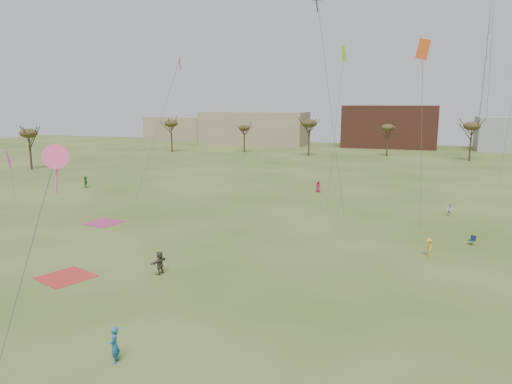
% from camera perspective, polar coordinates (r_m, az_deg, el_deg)
% --- Properties ---
extents(ground, '(260.00, 260.00, 0.00)m').
position_cam_1_polar(ground, '(30.52, -7.40, -14.26)').
color(ground, '#365319').
rests_on(ground, ground).
extents(flyer_near_right, '(0.64, 0.79, 1.88)m').
position_cam_1_polar(flyer_near_right, '(25.83, -16.61, -17.18)').
color(flyer_near_right, '#22689C').
rests_on(flyer_near_right, ground).
extents(spectator_fore_c, '(0.83, 1.73, 1.79)m').
position_cam_1_polar(spectator_fore_c, '(37.06, -11.48, -8.31)').
color(spectator_fore_c, '#4F4738').
rests_on(spectator_fore_c, ground).
extents(flyer_mid_b, '(0.74, 1.09, 1.55)m').
position_cam_1_polar(flyer_mid_b, '(43.00, 20.03, -6.25)').
color(flyer_mid_b, yellow).
rests_on(flyer_mid_b, ground).
extents(spectator_mid_e, '(0.91, 0.88, 1.48)m').
position_cam_1_polar(spectator_mid_e, '(58.84, 22.23, -1.97)').
color(spectator_mid_e, silver).
rests_on(spectator_mid_e, ground).
extents(flyer_far_a, '(1.51, 1.51, 1.75)m').
position_cam_1_polar(flyer_far_a, '(77.19, -19.77, 1.15)').
color(flyer_far_a, '#2A7C29').
rests_on(flyer_far_a, ground).
extents(flyer_far_b, '(0.96, 0.88, 1.65)m').
position_cam_1_polar(flyer_far_b, '(69.56, 7.46, 0.66)').
color(flyer_far_b, '#A31C41').
rests_on(flyer_far_b, ground).
extents(blanket_red, '(4.43, 4.43, 0.03)m').
position_cam_1_polar(blanket_red, '(38.69, -21.86, -9.47)').
color(blanket_red, red).
rests_on(blanket_red, ground).
extents(blanket_plum, '(3.97, 3.97, 0.03)m').
position_cam_1_polar(blanket_plum, '(54.13, -17.88, -3.54)').
color(blanket_plum, '#B5376E').
rests_on(blanket_plum, ground).
extents(camp_chair_right, '(0.73, 0.74, 0.87)m').
position_cam_1_polar(camp_chair_right, '(47.92, 24.47, -5.50)').
color(camp_chair_right, '#132036').
rests_on(camp_chair_right, ground).
extents(kites_aloft, '(64.06, 62.74, 23.73)m').
position_cam_1_polar(kites_aloft, '(49.86, 5.41, 17.02)').
color(kites_aloft, black).
rests_on(kites_aloft, ground).
extents(tree_line, '(117.44, 49.32, 8.91)m').
position_cam_1_polar(tree_line, '(105.18, 10.28, 7.39)').
color(tree_line, '#3A2B1E').
rests_on(tree_line, ground).
extents(building_tan, '(32.00, 14.00, 10.00)m').
position_cam_1_polar(building_tan, '(147.80, -0.20, 7.66)').
color(building_tan, '#937F60').
rests_on(building_tan, ground).
extents(building_brick, '(26.00, 16.00, 12.00)m').
position_cam_1_polar(building_brick, '(145.15, 15.74, 7.60)').
color(building_brick, brown).
rests_on(building_brick, ground).
extents(building_tan_west, '(20.00, 12.00, 8.00)m').
position_cam_1_polar(building_tan_west, '(166.15, -9.34, 7.51)').
color(building_tan_west, '#937F60').
rests_on(building_tan_west, ground).
extents(radio_tower, '(1.51, 1.72, 41.00)m').
position_cam_1_polar(radio_tower, '(150.98, 25.83, 12.08)').
color(radio_tower, '#9EA3A8').
rests_on(radio_tower, ground).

